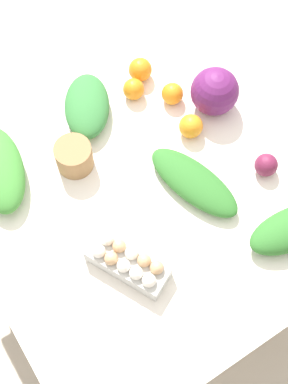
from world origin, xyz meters
TOP-DOWN VIEW (x-y plane):
  - ground_plane at (0.00, 0.00)m, footprint 8.00×8.00m
  - dining_table at (0.00, 0.00)m, footprint 1.10×1.06m
  - cabbage_purple at (0.15, -0.37)m, footprint 0.16×0.16m
  - egg_carton at (-0.17, 0.16)m, footprint 0.26×0.19m
  - paper_bag at (0.21, 0.12)m, footprint 0.12×0.12m
  - greens_bunch_kale at (0.35, -0.01)m, footprint 0.29×0.25m
  - greens_bunch_scallion at (-0.06, -0.14)m, footprint 0.35×0.21m
  - beet_root at (-0.13, -0.36)m, footprint 0.07×0.07m
  - orange_0 at (0.11, -0.25)m, footprint 0.08×0.08m
  - orange_1 at (0.33, -0.17)m, footprint 0.07×0.07m
  - orange_2 at (0.24, -0.27)m, footprint 0.07×0.07m
  - orange_3 at (0.38, -0.23)m, footprint 0.08×0.08m

SIDE VIEW (x-z plane):
  - ground_plane at x=0.00m, z-range 0.00..0.00m
  - dining_table at x=0.00m, z-range 0.26..0.96m
  - greens_bunch_scallion at x=-0.06m, z-range 0.70..0.76m
  - orange_1 at x=0.33m, z-range 0.70..0.77m
  - orange_2 at x=0.24m, z-range 0.70..0.77m
  - beet_root at x=-0.13m, z-range 0.70..0.77m
  - orange_0 at x=0.11m, z-range 0.70..0.78m
  - greens_bunch_kale at x=0.35m, z-range 0.70..0.78m
  - orange_3 at x=0.38m, z-range 0.70..0.78m
  - egg_carton at x=-0.17m, z-range 0.70..0.79m
  - paper_bag at x=0.21m, z-range 0.70..0.80m
  - cabbage_purple at x=0.15m, z-range 0.70..0.86m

